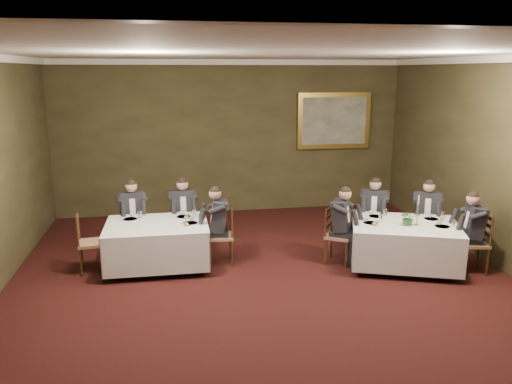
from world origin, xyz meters
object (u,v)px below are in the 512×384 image
object	(u,v)px
chair_main_endright	(473,255)
table_main	(404,241)
chair_main_backright	(425,236)
chair_sec_backright	(184,233)
diner_main_backright	(426,224)
diner_main_endright	(473,242)
diner_main_backleft	(373,221)
diner_sec_backleft	(133,224)
centerpiece	(408,217)
diner_main_endleft	(339,234)
painting	(334,121)
chair_sec_backleft	(134,236)
chair_sec_endright	(221,247)
diner_sec_endright	(221,235)
chair_main_backleft	(373,233)
chair_main_endleft	(338,247)
diner_sec_backright	(183,222)
table_second	(157,242)
chair_sec_endleft	(92,255)
candlestick	(418,214)

from	to	relation	value
chair_main_endright	table_main	bearing A→B (deg)	82.94
chair_main_backright	chair_sec_backright	xyz separation A→B (m)	(-4.40, 0.90, 0.00)
diner_main_backright	diner_main_endright	world-z (taller)	same
diner_main_backleft	diner_main_backright	size ratio (longest dim) A/B	1.00
diner_sec_backleft	centerpiece	world-z (taller)	diner_sec_backleft
diner_main_endleft	painting	world-z (taller)	painting
table_main	painting	xyz separation A→B (m)	(0.00, 3.92, 1.65)
chair_main_endright	diner_main_endright	world-z (taller)	diner_main_endright
chair_sec_backleft	chair_sec_endright	distance (m)	1.77
chair_main_endright	chair_sec_endright	distance (m)	4.21
table_main	diner_main_endright	distance (m)	1.10
diner_sec_endright	chair_main_backleft	bearing A→B (deg)	-80.44
chair_main_endleft	diner_sec_backright	xyz separation A→B (m)	(-2.61, 1.19, 0.23)
chair_main_endright	diner_sec_endright	world-z (taller)	diner_sec_endright
centerpiece	chair_main_endleft	bearing A→B (deg)	155.23
chair_main_backright	diner_main_endright	bearing A→B (deg)	130.00
diner_main_backleft	diner_main_endleft	distance (m)	1.09
diner_main_backleft	diner_main_endright	xyz separation A→B (m)	(1.17, -1.36, 0.00)
diner_main_backleft	chair_sec_backright	bearing A→B (deg)	16.97
chair_main_backright	centerpiece	world-z (taller)	centerpiece
table_main	diner_sec_backright	distance (m)	3.97
table_second	centerpiece	size ratio (longest dim) A/B	5.99
diner_main_endright	chair_sec_endleft	distance (m)	6.32
chair_main_backright	chair_sec_backleft	bearing A→B (deg)	15.36
chair_main_endleft	chair_sec_backright	distance (m)	2.87
chair_main_backleft	chair_main_endleft	bearing A→B (deg)	61.21
diner_sec_backleft	diner_sec_endright	xyz separation A→B (m)	(1.52, -0.87, 0.00)
chair_main_backright	diner_main_backright	bearing A→B (deg)	90.00
chair_sec_endleft	centerpiece	bearing A→B (deg)	73.94
diner_main_backleft	diner_sec_endright	world-z (taller)	same
diner_sec_backright	diner_sec_endright	world-z (taller)	same
table_main	table_second	bearing A→B (deg)	170.24
chair_main_endright	chair_sec_backright	size ratio (longest dim) A/B	1.00
table_main	chair_sec_backleft	world-z (taller)	chair_sec_backleft
diner_main_backright	table_main	bearing A→B (deg)	67.28
chair_main_endright	centerpiece	size ratio (longest dim) A/B	3.49
diner_sec_backleft	centerpiece	distance (m)	4.87
chair_sec_backright	diner_sec_backright	size ratio (longest dim) A/B	0.74
table_main	chair_main_endright	world-z (taller)	chair_main_endright
chair_main_backleft	painting	bearing A→B (deg)	-66.18
table_second	diner_sec_backleft	bearing A→B (deg)	117.62
diner_main_backright	centerpiece	distance (m)	1.15
diner_main_backright	candlestick	xyz separation A→B (m)	(-0.60, -0.79, 0.44)
diner_main_backleft	chair_sec_endleft	world-z (taller)	diner_main_backleft
table_second	chair_main_backright	xyz separation A→B (m)	(4.86, -0.02, -0.17)
diner_main_backleft	diner_main_backright	distance (m)	0.94
diner_main_backright	diner_main_endleft	bearing A→B (deg)	34.72
centerpiece	painting	distance (m)	4.19
chair_sec_backleft	chair_main_backleft	bearing A→B (deg)	163.87
chair_main_endright	centerpiece	bearing A→B (deg)	87.98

